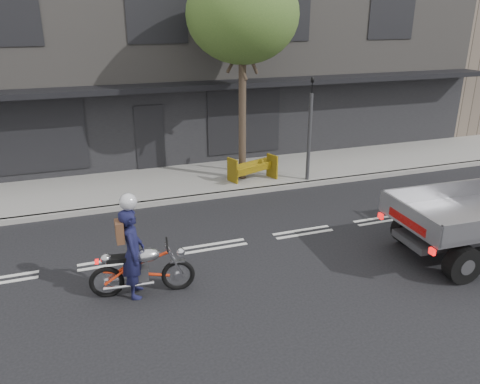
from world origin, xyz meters
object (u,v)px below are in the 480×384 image
(motorcycle, at_px, (142,269))
(construction_barrier, at_px, (255,170))
(street_tree, at_px, (243,15))
(rider, at_px, (133,253))
(traffic_light_pole, at_px, (309,135))

(motorcycle, xyz_separation_m, construction_barrier, (4.38, 5.15, 0.01))
(street_tree, bearing_deg, motorcycle, -126.03)
(rider, bearing_deg, construction_barrier, -33.28)
(rider, bearing_deg, street_tree, -28.93)
(street_tree, bearing_deg, construction_barrier, -63.70)
(rider, bearing_deg, motorcycle, -81.95)
(motorcycle, bearing_deg, construction_barrier, 57.68)
(motorcycle, bearing_deg, street_tree, 62.06)
(traffic_light_pole, xyz_separation_m, construction_barrier, (-1.74, 0.33, -1.08))
(traffic_light_pole, xyz_separation_m, motorcycle, (-6.12, -4.82, -1.10))
(traffic_light_pole, distance_m, rider, 7.95)
(traffic_light_pole, distance_m, motorcycle, 7.87)
(construction_barrier, bearing_deg, motorcycle, -130.41)
(rider, bearing_deg, traffic_light_pole, -44.38)
(motorcycle, relative_size, rider, 1.12)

